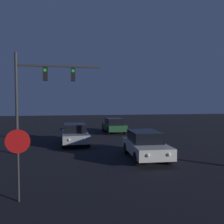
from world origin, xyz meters
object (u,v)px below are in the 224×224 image
traffic_signal_mast (39,87)px  stop_sign (18,151)px  car_far (114,125)px  car_near (145,144)px  car_mid (75,134)px

traffic_signal_mast → stop_sign: bearing=-87.6°
car_far → traffic_signal_mast: traffic_signal_mast is taller
car_near → car_mid: bearing=-49.9°
car_far → traffic_signal_mast: bearing=-129.4°
car_mid → traffic_signal_mast: 5.02m
car_far → stop_sign: bearing=-113.7°
car_far → stop_sign: stop_sign is taller
car_near → car_mid: 6.64m
car_mid → traffic_signal_mast: traffic_signal_mast is taller
traffic_signal_mast → car_near: bearing=-21.4°
car_far → traffic_signal_mast: size_ratio=0.69×
stop_sign → car_near: bearing=37.6°
car_near → car_far: (0.27, 11.09, 0.00)m
car_near → traffic_signal_mast: 7.67m
car_near → stop_sign: stop_sign is taller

